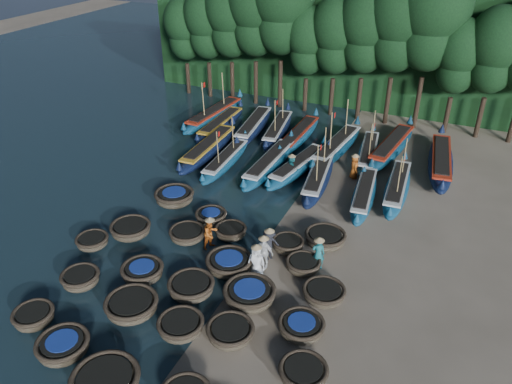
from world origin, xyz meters
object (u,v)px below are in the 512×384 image
at_px(coracle_8, 230,332).
at_px(fisherman_5, 292,166).
at_px(coracle_15, 131,229).
at_px(fisherman_2, 210,233).
at_px(coracle_14, 301,327).
at_px(long_boat_9, 214,115).
at_px(coracle_2, 106,382).
at_px(fisherman_0, 257,261).
at_px(coracle_21, 211,216).
at_px(coracle_23, 288,244).
at_px(coracle_7, 181,326).
at_px(coracle_11, 143,271).
at_px(coracle_19, 324,293).
at_px(long_boat_4, 269,163).
at_px(coracle_12, 191,287).
at_px(coracle_0, 34,316).
at_px(coracle_13, 250,294).
at_px(long_boat_12, 278,129).
at_px(long_boat_10, 221,125).
at_px(coracle_24, 325,238).
at_px(long_boat_7, 364,194).
at_px(long_boat_5, 298,166).
at_px(coracle_20, 174,197).
at_px(fisherman_4, 264,251).
at_px(long_boat_6, 318,177).
at_px(coracle_1, 63,346).
at_px(coracle_6, 132,306).
at_px(long_boat_2, 209,148).
at_px(long_boat_14, 336,147).
at_px(coracle_17, 229,263).
at_px(long_boat_16, 392,147).
at_px(long_boat_15, 368,153).
at_px(coracle_10, 92,241).
at_px(long_boat_11, 254,126).
at_px(coracle_22, 231,231).
at_px(long_boat_17, 441,161).
at_px(long_boat_8, 397,187).
at_px(fisherman_6, 354,166).
at_px(long_boat_13, 299,135).
at_px(fisherman_1, 318,252).

bearing_deg(coracle_8, fisherman_5, 100.59).
bearing_deg(coracle_15, fisherman_2, 10.44).
height_order(coracle_14, long_boat_9, long_boat_9).
relative_size(coracle_2, fisherman_0, 1.57).
relative_size(coracle_8, fisherman_2, 1.17).
bearing_deg(coracle_21, coracle_23, -8.03).
xyz_separation_m(coracle_7, coracle_11, (-3.44, 2.22, 0.05)).
bearing_deg(coracle_15, coracle_19, -3.15).
bearing_deg(long_boat_4, coracle_12, -82.72).
distance_m(coracle_0, coracle_13, 9.16).
bearing_deg(long_boat_9, long_boat_12, -1.20).
bearing_deg(fisherman_0, long_boat_10, 120.72).
xyz_separation_m(coracle_19, coracle_24, (-1.18, 4.03, 0.06)).
bearing_deg(coracle_2, coracle_0, 163.14).
distance_m(coracle_23, long_boat_7, 6.89).
bearing_deg(long_boat_5, coracle_23, -63.87).
relative_size(coracle_20, long_boat_10, 0.36).
bearing_deg(fisherman_4, coracle_8, -79.19).
relative_size(coracle_23, long_boat_6, 0.21).
distance_m(coracle_13, long_boat_5, 12.75).
distance_m(coracle_1, coracle_6, 3.15).
bearing_deg(long_boat_2, coracle_24, -35.33).
xyz_separation_m(long_boat_2, long_boat_14, (8.17, 3.79, 0.01)).
xyz_separation_m(coracle_17, long_boat_14, (1.11, 14.67, 0.15)).
height_order(long_boat_9, long_boat_16, long_boat_9).
bearing_deg(long_boat_6, coracle_12, -107.10).
relative_size(coracle_14, long_boat_15, 0.26).
distance_m(coracle_14, long_boat_15, 17.36).
bearing_deg(fisherman_4, long_boat_16, 81.50).
height_order(coracle_10, coracle_14, coracle_14).
bearing_deg(coracle_17, long_boat_15, 77.27).
bearing_deg(long_boat_14, fisherman_2, -96.06).
xyz_separation_m(coracle_13, coracle_21, (-4.64, 4.99, -0.07)).
bearing_deg(long_boat_12, long_boat_11, 176.96).
bearing_deg(long_boat_5, coracle_24, -50.41).
bearing_deg(coracle_22, long_boat_2, 125.21).
bearing_deg(long_boat_6, coracle_17, -104.74).
height_order(long_boat_17, fisherman_2, fisherman_2).
xyz_separation_m(coracle_7, long_boat_5, (-0.42, 15.38, 0.13)).
xyz_separation_m(long_boat_8, fisherman_2, (-7.76, -9.37, 0.39)).
relative_size(coracle_11, fisherman_6, 1.33).
bearing_deg(long_boat_16, coracle_10, -117.08).
xyz_separation_m(coracle_8, long_boat_15, (1.33, 18.75, 0.13)).
distance_m(long_boat_13, long_boat_17, 10.16).
bearing_deg(coracle_10, coracle_13, -2.94).
distance_m(long_boat_11, long_boat_17, 13.96).
height_order(long_boat_9, long_boat_11, long_boat_9).
relative_size(long_boat_9, fisherman_1, 4.68).
relative_size(coracle_7, fisherman_0, 0.99).
bearing_deg(long_boat_2, fisherman_0, -54.07).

